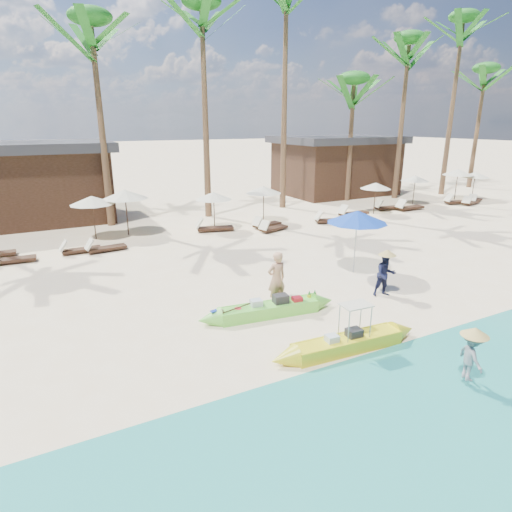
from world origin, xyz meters
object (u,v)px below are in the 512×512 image
tourist (277,279)px  yellow_canoe (347,343)px  green_canoe (269,309)px  blue_umbrella (357,217)px

tourist → yellow_canoe: bearing=90.8°
green_canoe → tourist: (0.56, 0.54, 0.65)m
green_canoe → blue_umbrella: (4.57, 1.78, 1.91)m
tourist → blue_umbrella: bearing=-165.5°
green_canoe → blue_umbrella: blue_umbrella is taller
green_canoe → yellow_canoe: (0.74, -2.59, -0.00)m
yellow_canoe → tourist: bearing=97.2°
yellow_canoe → blue_umbrella: blue_umbrella is taller
blue_umbrella → green_canoe: bearing=-158.7°
yellow_canoe → green_canoe: bearing=109.8°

